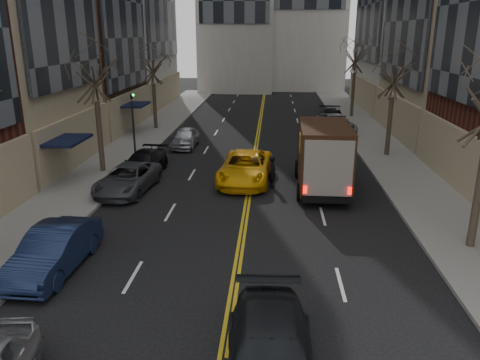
% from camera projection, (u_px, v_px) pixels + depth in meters
% --- Properties ---
extents(sidewalk_left, '(4.00, 66.00, 0.15)m').
position_uv_depth(sidewalk_left, '(134.00, 144.00, 34.33)').
color(sidewalk_left, slate).
rests_on(sidewalk_left, ground).
extents(sidewalk_right, '(4.00, 66.00, 0.15)m').
position_uv_depth(sidewalk_right, '(383.00, 149.00, 33.14)').
color(sidewalk_right, slate).
rests_on(sidewalk_right, ground).
extents(tree_lf_mid, '(3.20, 3.20, 8.91)m').
position_uv_depth(tree_lf_mid, '(93.00, 58.00, 25.69)').
color(tree_lf_mid, '#382D23').
rests_on(tree_lf_mid, sidewalk_left).
extents(tree_lf_far, '(3.20, 3.20, 8.12)m').
position_uv_depth(tree_lf_far, '(152.00, 57.00, 38.23)').
color(tree_lf_far, '#382D23').
rests_on(tree_lf_far, sidewalk_left).
extents(tree_rt_mid, '(3.20, 3.20, 8.32)m').
position_uv_depth(tree_rt_mid, '(395.00, 62.00, 29.41)').
color(tree_rt_mid, '#382D23').
rests_on(tree_rt_mid, sidewalk_right).
extents(tree_rt_far, '(3.20, 3.20, 9.11)m').
position_uv_depth(tree_rt_far, '(356.00, 46.00, 43.50)').
color(tree_rt_far, '#382D23').
rests_on(tree_rt_far, sidewalk_right).
extents(traffic_signal, '(0.29, 0.26, 4.70)m').
position_uv_depth(traffic_signal, '(133.00, 120.00, 28.64)').
color(traffic_signal, black).
rests_on(traffic_signal, sidewalk_left).
extents(ups_truck, '(2.78, 6.55, 3.55)m').
position_uv_depth(ups_truck, '(323.00, 157.00, 24.22)').
color(ups_truck, black).
rests_on(ups_truck, ground).
extents(observer_sedan, '(2.31, 5.31, 1.52)m').
position_uv_depth(observer_sedan, '(270.00, 357.00, 10.84)').
color(observer_sedan, black).
rests_on(observer_sedan, ground).
extents(taxi, '(3.04, 5.98, 1.62)m').
position_uv_depth(taxi, '(245.00, 168.00, 25.82)').
color(taxi, '#ECA909').
rests_on(taxi, ground).
extents(pedestrian, '(0.49, 0.68, 1.74)m').
position_uv_depth(pedestrian, '(273.00, 172.00, 24.80)').
color(pedestrian, black).
rests_on(pedestrian, ground).
extents(parked_lf_b, '(1.82, 4.75, 1.54)m').
position_uv_depth(parked_lf_b, '(54.00, 250.00, 16.12)').
color(parked_lf_b, '#111B38').
rests_on(parked_lf_b, ground).
extents(parked_lf_c, '(2.76, 5.20, 1.39)m').
position_uv_depth(parked_lf_c, '(128.00, 179.00, 24.24)').
color(parked_lf_c, '#44454B').
rests_on(parked_lf_c, ground).
extents(parked_lf_d, '(2.29, 4.76, 1.34)m').
position_uv_depth(parked_lf_d, '(143.00, 163.00, 27.17)').
color(parked_lf_d, black).
rests_on(parked_lf_d, ground).
extents(parked_lf_e, '(1.65, 4.05, 1.38)m').
position_uv_depth(parked_lf_e, '(185.00, 138.00, 33.67)').
color(parked_lf_e, '#B8BAC1').
rests_on(parked_lf_e, ground).
extents(parked_rt_a, '(1.49, 4.06, 1.33)m').
position_uv_depth(parked_rt_a, '(337.00, 158.00, 28.45)').
color(parked_rt_a, '#51555A').
rests_on(parked_rt_a, ground).
extents(parked_rt_b, '(3.23, 5.82, 1.54)m').
position_uv_depth(parked_rt_b, '(335.00, 124.00, 38.26)').
color(parked_rt_b, '#989B9F').
rests_on(parked_rt_b, ground).
extents(parked_rt_c, '(2.33, 5.53, 1.59)m').
position_uv_depth(parked_rt_c, '(332.00, 119.00, 40.52)').
color(parked_rt_c, black).
rests_on(parked_rt_c, ground).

